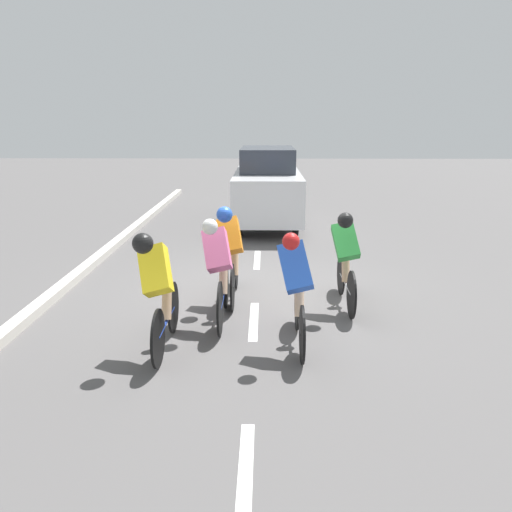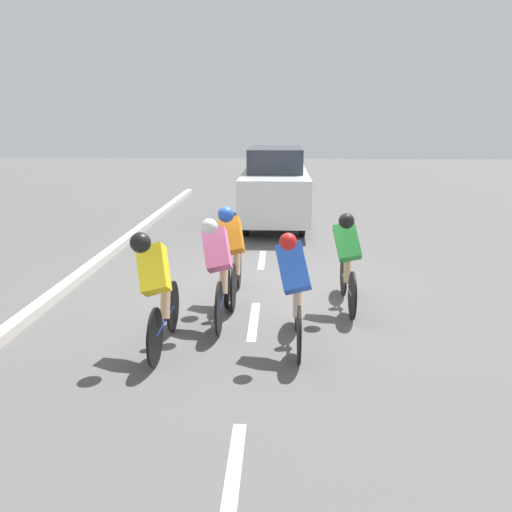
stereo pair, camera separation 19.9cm
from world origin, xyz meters
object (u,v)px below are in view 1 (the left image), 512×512
Objects in this scene: cyclist_orange at (231,250)px; support_car at (267,186)px; cyclist_green at (346,257)px; cyclist_blue at (297,287)px; cyclist_pink at (219,268)px; cyclist_yellow at (158,287)px.

support_car is (-0.58, -6.01, 0.22)m from cyclist_orange.
support_car is (1.13, -6.29, 0.25)m from cyclist_green.
cyclist_orange reaches higher than cyclist_blue.
cyclist_pink is (0.11, 0.89, -0.03)m from cyclist_orange.
cyclist_yellow reaches higher than cyclist_orange.
cyclist_blue is at bearing -175.19° from cyclist_yellow.
cyclist_blue reaches higher than cyclist_green.
cyclist_green is (-0.81, -1.39, -0.00)m from cyclist_blue.
cyclist_green is at bearing -161.38° from cyclist_pink.
cyclist_blue is 1.67m from cyclist_yellow.
cyclist_pink is (1.82, 0.61, 0.00)m from cyclist_green.
cyclist_blue is at bearing 92.41° from support_car.
cyclist_yellow is (2.47, 1.53, 0.03)m from cyclist_green.
cyclist_blue is 1.89m from cyclist_orange.
cyclist_orange is 1.02× the size of cyclist_green.
cyclist_yellow is 1.12m from cyclist_pink.
cyclist_blue is 0.96× the size of cyclist_pink.
cyclist_blue is 0.97× the size of cyclist_green.
cyclist_orange is 0.90m from cyclist_pink.
cyclist_orange is at bearing 84.45° from support_car.
support_car is (-1.34, -7.81, 0.21)m from cyclist_yellow.
cyclist_yellow is at bearing 80.30° from support_car.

